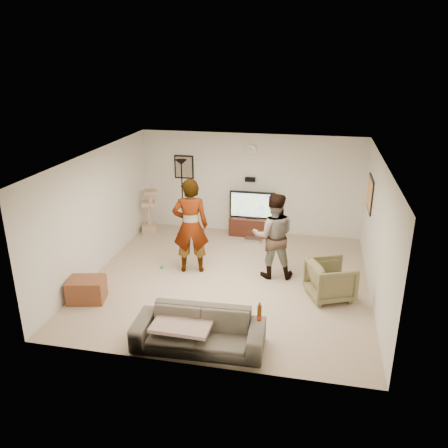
% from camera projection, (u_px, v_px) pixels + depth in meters
% --- Properties ---
extents(floor, '(5.50, 5.50, 0.02)m').
position_uv_depth(floor, '(229.00, 280.00, 9.19)').
color(floor, tan).
rests_on(floor, ground).
extents(ceiling, '(5.50, 5.50, 0.02)m').
position_uv_depth(ceiling, '(229.00, 157.00, 8.31)').
color(ceiling, silver).
rests_on(ceiling, wall_back).
extents(wall_back, '(5.50, 0.04, 2.50)m').
position_uv_depth(wall_back, '(250.00, 184.00, 11.27)').
color(wall_back, white).
rests_on(wall_back, floor).
extents(wall_front, '(5.50, 0.04, 2.50)m').
position_uv_depth(wall_front, '(190.00, 289.00, 6.23)').
color(wall_front, white).
rests_on(wall_front, floor).
extents(wall_left, '(0.04, 5.50, 2.50)m').
position_uv_depth(wall_left, '(97.00, 212.00, 9.27)').
color(wall_left, white).
rests_on(wall_left, floor).
extents(wall_right, '(0.04, 5.50, 2.50)m').
position_uv_depth(wall_right, '(378.00, 232.00, 8.22)').
color(wall_right, white).
rests_on(wall_right, floor).
extents(wall_clock, '(0.26, 0.04, 0.26)m').
position_uv_depth(wall_clock, '(251.00, 150.00, 10.94)').
color(wall_clock, silver).
rests_on(wall_clock, wall_back).
extents(wall_speaker, '(0.25, 0.10, 0.10)m').
position_uv_depth(wall_speaker, '(250.00, 179.00, 11.17)').
color(wall_speaker, black).
rests_on(wall_speaker, wall_back).
extents(picture_back, '(0.42, 0.03, 0.52)m').
position_uv_depth(picture_back, '(184.00, 167.00, 11.45)').
color(picture_back, '#786D5B').
rests_on(picture_back, wall_back).
extents(picture_right, '(0.03, 0.78, 0.62)m').
position_uv_depth(picture_right, '(370.00, 194.00, 9.61)').
color(picture_right, '#E69D57').
rests_on(picture_right, wall_right).
extents(tv_stand, '(1.09, 0.45, 0.46)m').
position_uv_depth(tv_stand, '(252.00, 226.00, 11.39)').
color(tv_stand, '#34150E').
rests_on(tv_stand, floor).
extents(console_box, '(0.40, 0.30, 0.07)m').
position_uv_depth(console_box, '(253.00, 239.00, 11.08)').
color(console_box, '#B4B4B6').
rests_on(console_box, floor).
extents(tv, '(1.13, 0.08, 0.67)m').
position_uv_depth(tv, '(252.00, 205.00, 11.19)').
color(tv, black).
rests_on(tv, tv_stand).
extents(tv_screen, '(1.04, 0.01, 0.59)m').
position_uv_depth(tv_screen, '(252.00, 205.00, 11.15)').
color(tv_screen, '#BCDE2B').
rests_on(tv_screen, tv).
extents(floor_lamp, '(0.32, 0.32, 1.92)m').
position_uv_depth(floor_lamp, '(182.00, 198.00, 11.11)').
color(floor_lamp, black).
rests_on(floor_lamp, floor).
extents(cat_tree, '(0.45, 0.45, 1.13)m').
position_uv_depth(cat_tree, '(149.00, 211.00, 11.43)').
color(cat_tree, tan).
rests_on(cat_tree, floor).
extents(person_left, '(0.82, 0.65, 2.00)m').
position_uv_depth(person_left, '(191.00, 226.00, 9.23)').
color(person_left, gray).
rests_on(person_left, floor).
extents(person_right, '(0.95, 0.79, 1.76)m').
position_uv_depth(person_right, '(273.00, 236.00, 9.04)').
color(person_right, '#3C6398').
rests_on(person_right, floor).
extents(sofa, '(2.04, 0.86, 0.59)m').
position_uv_depth(sofa, '(199.00, 330.00, 6.98)').
color(sofa, '#4E493F').
rests_on(sofa, floor).
extents(throw_blanket, '(0.92, 0.72, 0.06)m').
position_uv_depth(throw_blanket, '(183.00, 323.00, 6.99)').
color(throw_blanket, tan).
rests_on(throw_blanket, sofa).
extents(beer_bottle, '(0.06, 0.06, 0.25)m').
position_uv_depth(beer_bottle, '(259.00, 313.00, 6.66)').
color(beer_bottle, '#442607').
rests_on(beer_bottle, sofa).
extents(armchair, '(1.02, 1.01, 0.72)m').
position_uv_depth(armchair, '(330.00, 280.00, 8.39)').
color(armchair, brown).
rests_on(armchair, floor).
extents(side_table, '(0.74, 0.62, 0.43)m').
position_uv_depth(side_table, '(87.00, 290.00, 8.34)').
color(side_table, brown).
rests_on(side_table, floor).
extents(toy_ball, '(0.07, 0.07, 0.07)m').
position_uv_depth(toy_ball, '(162.00, 267.00, 9.65)').
color(toy_ball, '#1AA584').
rests_on(toy_ball, floor).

